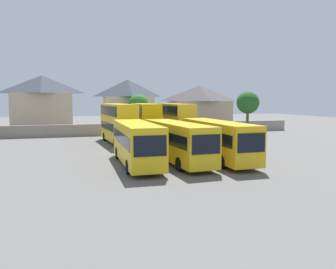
# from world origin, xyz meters

# --- Properties ---
(ground) EXTENTS (140.00, 140.00, 0.00)m
(ground) POSITION_xyz_m (0.00, 18.00, 0.00)
(ground) COLOR #605E5B
(depot_boundary_wall) EXTENTS (56.00, 0.50, 1.80)m
(depot_boundary_wall) POSITION_xyz_m (0.00, 24.19, 0.90)
(depot_boundary_wall) COLOR gray
(depot_boundary_wall) RESTS_ON ground
(bus_1) EXTENTS (2.89, 11.05, 3.55)m
(bus_1) POSITION_xyz_m (-3.75, -0.32, 2.02)
(bus_1) COLOR yellow
(bus_1) RESTS_ON ground
(bus_2) EXTENTS (3.17, 11.62, 3.49)m
(bus_2) POSITION_xyz_m (-0.13, -0.11, 1.99)
(bus_2) COLOR gold
(bus_2) RESTS_ON ground
(bus_3) EXTENTS (2.67, 12.05, 3.53)m
(bus_3) POSITION_xyz_m (3.68, -0.13, 2.01)
(bus_3) COLOR gold
(bus_3) RESTS_ON ground
(bus_4) EXTENTS (3.27, 11.64, 4.94)m
(bus_4) POSITION_xyz_m (-3.13, 14.22, 2.78)
(bus_4) COLOR yellow
(bus_4) RESTS_ON ground
(bus_5) EXTENTS (3.18, 11.51, 4.96)m
(bus_5) POSITION_xyz_m (0.41, 14.62, 2.79)
(bus_5) COLOR #E2B00A
(bus_5) RESTS_ON ground
(bus_6) EXTENTS (2.70, 10.72, 4.93)m
(bus_6) POSITION_xyz_m (4.55, 14.68, 2.77)
(bus_6) COLOR gold
(bus_6) RESTS_ON ground
(house_terrace_left) EXTENTS (9.88, 6.38, 9.45)m
(house_terrace_left) POSITION_xyz_m (-13.03, 32.00, 4.82)
(house_terrace_left) COLOR #C6B293
(house_terrace_left) RESTS_ON ground
(house_terrace_centre) EXTENTS (8.59, 6.49, 9.01)m
(house_terrace_centre) POSITION_xyz_m (1.20, 31.76, 4.61)
(house_terrace_centre) COLOR beige
(house_terrace_centre) RESTS_ON ground
(house_terrace_right) EXTENTS (11.36, 7.45, 8.16)m
(house_terrace_right) POSITION_xyz_m (15.36, 33.25, 4.17)
(house_terrace_right) COLOR tan
(house_terrace_right) RESTS_ON ground
(tree_behind_wall) EXTENTS (3.31, 3.31, 6.35)m
(tree_behind_wall) POSITION_xyz_m (2.00, 26.69, 4.64)
(tree_behind_wall) COLOR brown
(tree_behind_wall) RESTS_ON ground
(tree_right_of_lot) EXTENTS (3.71, 3.71, 6.86)m
(tree_right_of_lot) POSITION_xyz_m (19.52, 22.19, 4.96)
(tree_right_of_lot) COLOR brown
(tree_right_of_lot) RESTS_ON ground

